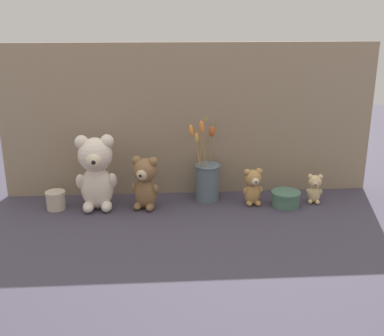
{
  "coord_description": "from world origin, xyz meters",
  "views": [
    {
      "loc": [
        -0.12,
        -1.7,
        0.72
      ],
      "look_at": [
        0.0,
        0.02,
        0.15
      ],
      "focal_mm": 45.0,
      "sensor_mm": 36.0,
      "label": 1
    }
  ],
  "objects_px": {
    "teddy_bear_large": "(96,171)",
    "teddy_bear_small": "(253,186)",
    "teddy_bear_medium": "(145,182)",
    "teddy_bear_tiny": "(314,188)",
    "flower_vase": "(207,177)",
    "decorative_tin_short": "(56,200)",
    "decorative_tin_tall": "(286,199)"
  },
  "relations": [
    {
      "from": "teddy_bear_medium",
      "to": "decorative_tin_short",
      "type": "bearing_deg",
      "value": 177.63
    },
    {
      "from": "teddy_bear_large",
      "to": "flower_vase",
      "type": "relative_size",
      "value": 0.86
    },
    {
      "from": "teddy_bear_tiny",
      "to": "decorative_tin_short",
      "type": "height_order",
      "value": "teddy_bear_tiny"
    },
    {
      "from": "teddy_bear_tiny",
      "to": "decorative_tin_short",
      "type": "relative_size",
      "value": 1.57
    },
    {
      "from": "teddy_bear_medium",
      "to": "decorative_tin_tall",
      "type": "bearing_deg",
      "value": -1.6
    },
    {
      "from": "teddy_bear_large",
      "to": "decorative_tin_tall",
      "type": "height_order",
      "value": "teddy_bear_large"
    },
    {
      "from": "decorative_tin_tall",
      "to": "decorative_tin_short",
      "type": "distance_m",
      "value": 0.88
    },
    {
      "from": "teddy_bear_medium",
      "to": "decorative_tin_short",
      "type": "xyz_separation_m",
      "value": [
        -0.34,
        0.01,
        -0.07
      ]
    },
    {
      "from": "teddy_bear_medium",
      "to": "teddy_bear_tiny",
      "type": "distance_m",
      "value": 0.66
    },
    {
      "from": "teddy_bear_tiny",
      "to": "teddy_bear_large",
      "type": "bearing_deg",
      "value": -179.86
    },
    {
      "from": "teddy_bear_small",
      "to": "flower_vase",
      "type": "relative_size",
      "value": 0.44
    },
    {
      "from": "teddy_bear_medium",
      "to": "teddy_bear_large",
      "type": "bearing_deg",
      "value": 177.54
    },
    {
      "from": "teddy_bear_medium",
      "to": "teddy_bear_small",
      "type": "relative_size",
      "value": 1.4
    },
    {
      "from": "teddy_bear_large",
      "to": "teddy_bear_small",
      "type": "distance_m",
      "value": 0.6
    },
    {
      "from": "teddy_bear_medium",
      "to": "flower_vase",
      "type": "height_order",
      "value": "flower_vase"
    },
    {
      "from": "teddy_bear_tiny",
      "to": "teddy_bear_medium",
      "type": "bearing_deg",
      "value": -179.14
    },
    {
      "from": "teddy_bear_large",
      "to": "teddy_bear_tiny",
      "type": "distance_m",
      "value": 0.84
    },
    {
      "from": "teddy_bear_tiny",
      "to": "flower_vase",
      "type": "bearing_deg",
      "value": 171.84
    },
    {
      "from": "decorative_tin_tall",
      "to": "flower_vase",
      "type": "bearing_deg",
      "value": 164.13
    },
    {
      "from": "teddy_bear_large",
      "to": "decorative_tin_short",
      "type": "relative_size",
      "value": 3.85
    },
    {
      "from": "decorative_tin_short",
      "to": "teddy_bear_large",
      "type": "bearing_deg",
      "value": -2.26
    },
    {
      "from": "decorative_tin_short",
      "to": "teddy_bear_tiny",
      "type": "bearing_deg",
      "value": -0.24
    },
    {
      "from": "teddy_bear_large",
      "to": "teddy_bear_medium",
      "type": "relative_size",
      "value": 1.4
    },
    {
      "from": "teddy_bear_medium",
      "to": "teddy_bear_tiny",
      "type": "bearing_deg",
      "value": 0.86
    },
    {
      "from": "teddy_bear_small",
      "to": "flower_vase",
      "type": "bearing_deg",
      "value": 159.95
    },
    {
      "from": "teddy_bear_medium",
      "to": "teddy_bear_tiny",
      "type": "height_order",
      "value": "teddy_bear_medium"
    },
    {
      "from": "teddy_bear_medium",
      "to": "teddy_bear_tiny",
      "type": "xyz_separation_m",
      "value": [
        0.65,
        0.01,
        -0.05
      ]
    },
    {
      "from": "teddy_bear_medium",
      "to": "teddy_bear_tiny",
      "type": "relative_size",
      "value": 1.75
    },
    {
      "from": "decorative_tin_tall",
      "to": "decorative_tin_short",
      "type": "xyz_separation_m",
      "value": [
        -0.87,
        0.03,
        0.01
      ]
    },
    {
      "from": "flower_vase",
      "to": "decorative_tin_tall",
      "type": "xyz_separation_m",
      "value": [
        0.3,
        -0.08,
        -0.06
      ]
    },
    {
      "from": "teddy_bear_large",
      "to": "decorative_tin_short",
      "type": "xyz_separation_m",
      "value": [
        -0.16,
        0.01,
        -0.11
      ]
    },
    {
      "from": "teddy_bear_medium",
      "to": "teddy_bear_small",
      "type": "bearing_deg",
      "value": 0.97
    }
  ]
}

